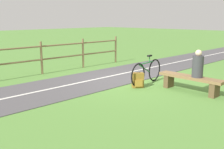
{
  "coord_description": "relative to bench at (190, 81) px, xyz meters",
  "views": [
    {
      "loc": [
        -5.51,
        6.99,
        2.11
      ],
      "look_at": [
        -1.34,
        2.54,
        0.8
      ],
      "focal_mm": 42.24,
      "sensor_mm": 36.0,
      "label": 1
    }
  ],
  "objects": [
    {
      "name": "person_seated",
      "position": [
        -0.2,
        0.01,
        0.48
      ],
      "size": [
        0.33,
        0.33,
        0.78
      ],
      "rotation": [
        0.0,
        0.0,
        -0.06
      ],
      "color": "#38383D",
      "rests_on": "bench"
    },
    {
      "name": "paved_path",
      "position": [
        3.25,
        4.0,
        -0.32
      ],
      "size": [
        3.94,
        36.07,
        0.02
      ],
      "primitive_type": "cube",
      "rotation": [
        0.0,
        0.0,
        -0.04
      ],
      "color": "#4C494C",
      "rests_on": "ground_plane"
    },
    {
      "name": "path_centre_line",
      "position": [
        3.25,
        4.0,
        -0.31
      ],
      "size": [
        1.38,
        31.98,
        0.0
      ],
      "primitive_type": "cube",
      "rotation": [
        0.0,
        0.0,
        -0.04
      ],
      "color": "silver",
      "rests_on": "paved_path"
    },
    {
      "name": "bench",
      "position": [
        0.0,
        0.0,
        0.0
      ],
      "size": [
        1.98,
        0.49,
        0.47
      ],
      "rotation": [
        0.0,
        0.0,
        -0.06
      ],
      "color": "brown",
      "rests_on": "ground_plane"
    },
    {
      "name": "ground_plane",
      "position": [
        2.09,
        -0.0,
        -0.33
      ],
      "size": [
        80.0,
        80.0,
        0.0
      ],
      "primitive_type": "plane",
      "color": "#548438"
    },
    {
      "name": "bicycle",
      "position": [
        1.49,
        0.09,
        0.07
      ],
      "size": [
        0.2,
        1.8,
        0.93
      ],
      "rotation": [
        0.0,
        0.0,
        1.66
      ],
      "color": "black",
      "rests_on": "ground_plane"
    },
    {
      "name": "backpack",
      "position": [
        1.41,
        0.66,
        -0.1
      ],
      "size": [
        0.38,
        0.4,
        0.46
      ],
      "rotation": [
        0.0,
        0.0,
        0.88
      ],
      "color": "olive",
      "rests_on": "ground_plane"
    }
  ]
}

